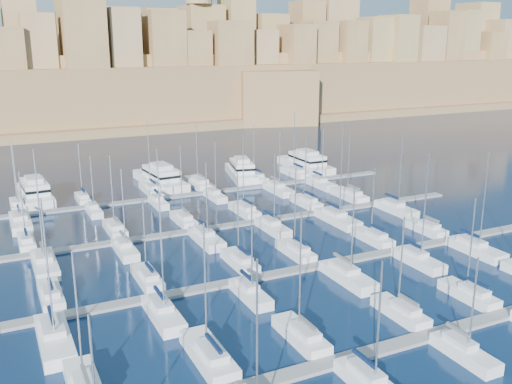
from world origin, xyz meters
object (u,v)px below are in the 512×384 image
sailboat_2 (301,335)px  motor_yacht_d (306,163)px  sailboat_4 (469,294)px  motor_yacht_a (35,192)px  motor_yacht_b (161,178)px  motor_yacht_c (241,171)px

sailboat_2 → motor_yacht_d: bearing=59.2°
sailboat_4 → motor_yacht_d: bearing=75.3°
motor_yacht_a → motor_yacht_b: size_ratio=0.89×
sailboat_4 → motor_yacht_a: (-44.11, 70.85, 1.00)m
sailboat_2 → sailboat_4: (23.80, -0.20, -0.02)m
motor_yacht_d → motor_yacht_a: bearing=-179.4°
sailboat_2 → motor_yacht_a: sailboat_2 is taller
sailboat_4 → motor_yacht_c: size_ratio=0.77×
motor_yacht_c → sailboat_2: bearing=-109.3°
motor_yacht_a → motor_yacht_b: (26.10, 0.93, 0.00)m
sailboat_2 → motor_yacht_c: 74.40m
sailboat_2 → motor_yacht_b: size_ratio=0.75×
sailboat_4 → motor_yacht_b: sailboat_4 is taller
motor_yacht_c → motor_yacht_d: size_ratio=0.91×
sailboat_2 → motor_yacht_a: (-20.31, 70.65, 0.98)m
sailboat_2 → sailboat_4: size_ratio=1.12×
sailboat_2 → motor_yacht_a: size_ratio=0.84×
motor_yacht_c → motor_yacht_d: (17.94, 1.13, -0.00)m
sailboat_2 → motor_yacht_c: size_ratio=0.86×
motor_yacht_d → motor_yacht_c: bearing=-176.4°
sailboat_2 → motor_yacht_d: 83.07m
motor_yacht_a → motor_yacht_c: (44.93, -0.45, 0.00)m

